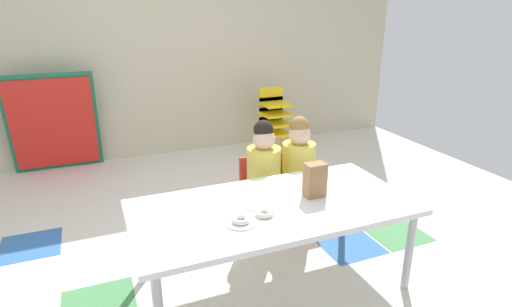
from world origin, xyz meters
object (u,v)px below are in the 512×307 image
(seated_child_near_camera, at_px, (263,167))
(paper_bag_brown, at_px, (315,180))
(kid_chair_yellow_stack, at_px, (274,117))
(craft_table, at_px, (273,211))
(paper_plate_near_edge, at_px, (241,223))
(folded_activity_table, at_px, (54,123))
(donut_powdered_loose, at_px, (264,213))
(paper_plate_center_table, at_px, (259,205))
(donut_powdered_on_plate, at_px, (241,220))
(seated_child_middle_seat, at_px, (298,162))

(seated_child_near_camera, bearing_deg, paper_bag_brown, -82.82)
(kid_chair_yellow_stack, bearing_deg, craft_table, -114.85)
(kid_chair_yellow_stack, bearing_deg, paper_plate_near_edge, -118.45)
(folded_activity_table, bearing_deg, paper_bag_brown, -58.70)
(folded_activity_table, relative_size, paper_bag_brown, 4.94)
(craft_table, xyz_separation_m, donut_powdered_loose, (-0.11, -0.11, 0.06))
(seated_child_near_camera, distance_m, paper_plate_center_table, 0.70)
(folded_activity_table, distance_m, donut_powdered_on_plate, 3.03)
(kid_chair_yellow_stack, relative_size, donut_powdered_loose, 7.56)
(craft_table, xyz_separation_m, donut_powdered_on_plate, (-0.26, -0.14, 0.07))
(donut_powdered_on_plate, distance_m, donut_powdered_loose, 0.16)
(seated_child_near_camera, bearing_deg, paper_plate_near_edge, -121.03)
(paper_plate_near_edge, height_order, donut_powdered_loose, donut_powdered_loose)
(seated_child_middle_seat, distance_m, paper_bag_brown, 0.68)
(paper_bag_brown, bearing_deg, donut_powdered_on_plate, -164.35)
(craft_table, xyz_separation_m, seated_child_middle_seat, (0.51, 0.65, 0.02))
(paper_plate_center_table, height_order, donut_powdered_on_plate, donut_powdered_on_plate)
(seated_child_middle_seat, bearing_deg, folded_activity_table, 132.08)
(seated_child_near_camera, xyz_separation_m, donut_powdered_loose, (-0.32, -0.76, 0.04))
(folded_activity_table, relative_size, paper_plate_near_edge, 6.04)
(paper_plate_center_table, bearing_deg, folded_activity_table, 115.07)
(donut_powdered_on_plate, height_order, donut_powdered_loose, donut_powdered_on_plate)
(folded_activity_table, bearing_deg, paper_plate_center_table, -64.93)
(kid_chair_yellow_stack, relative_size, paper_bag_brown, 3.64)
(folded_activity_table, xyz_separation_m, paper_plate_center_table, (1.25, -2.68, 0.04))
(donut_powdered_on_plate, bearing_deg, seated_child_near_camera, 58.97)
(donut_powdered_loose, bearing_deg, seated_child_near_camera, 67.12)
(seated_child_middle_seat, bearing_deg, donut_powdered_on_plate, -134.45)
(seated_child_middle_seat, relative_size, paper_bag_brown, 4.17)
(craft_table, relative_size, donut_powdered_on_plate, 16.28)
(seated_child_near_camera, relative_size, paper_bag_brown, 4.17)
(craft_table, xyz_separation_m, paper_plate_near_edge, (-0.26, -0.14, 0.05))
(paper_plate_near_edge, bearing_deg, paper_bag_brown, 15.65)
(seated_child_middle_seat, bearing_deg, paper_plate_near_edge, -134.45)
(craft_table, bearing_deg, kid_chair_yellow_stack, 65.15)
(paper_bag_brown, xyz_separation_m, donut_powdered_loose, (-0.40, -0.12, -0.10))
(paper_plate_near_edge, bearing_deg, craft_table, 28.20)
(kid_chair_yellow_stack, height_order, donut_powdered_loose, kid_chair_yellow_stack)
(paper_bag_brown, height_order, paper_plate_center_table, paper_bag_brown)
(seated_child_near_camera, xyz_separation_m, kid_chair_yellow_stack, (0.88, 1.70, -0.10))
(kid_chair_yellow_stack, bearing_deg, seated_child_near_camera, -117.21)
(craft_table, relative_size, donut_powdered_loose, 16.14)
(craft_table, distance_m, folded_activity_table, 3.01)
(craft_table, relative_size, seated_child_near_camera, 1.86)
(folded_activity_table, bearing_deg, donut_powdered_on_plate, -69.22)
(paper_plate_center_table, bearing_deg, paper_bag_brown, -0.26)
(paper_bag_brown, bearing_deg, craft_table, -176.99)
(kid_chair_yellow_stack, xyz_separation_m, donut_powdered_on_plate, (-1.35, -2.49, 0.14))
(folded_activity_table, relative_size, paper_plate_center_table, 6.04)
(paper_plate_near_edge, relative_size, donut_powdered_loose, 1.70)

